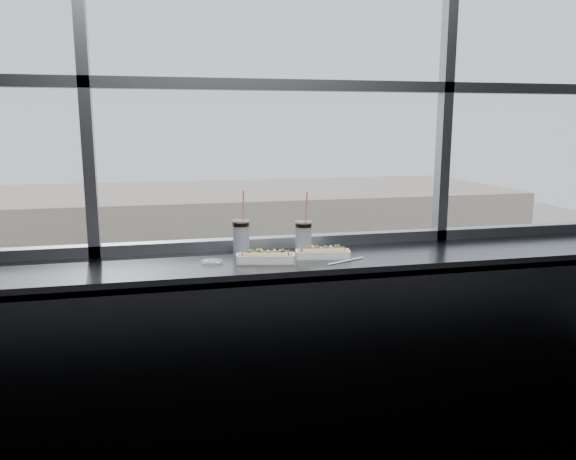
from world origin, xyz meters
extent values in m
plane|color=black|center=(0.00, 1.50, 0.55)|extent=(6.00, 0.00, 6.00)
plane|color=silver|center=(0.00, 1.52, 2.30)|extent=(6.00, 0.00, 6.00)
cube|color=#4C4F55|center=(0.00, 1.23, 1.07)|extent=(6.00, 0.55, 0.06)
cube|color=#4C4F55|center=(0.00, 0.97, 0.55)|extent=(6.00, 0.04, 1.04)
cube|color=white|center=(-0.14, 1.16, 1.10)|extent=(0.31, 0.15, 0.01)
cube|color=white|center=(-0.14, 1.16, 1.12)|extent=(0.31, 0.15, 0.04)
cylinder|color=tan|center=(-0.14, 1.16, 1.13)|extent=(0.23, 0.09, 0.05)
cylinder|color=brown|center=(-0.14, 1.16, 1.15)|extent=(0.24, 0.08, 0.03)
cube|color=white|center=(0.17, 1.19, 1.10)|extent=(0.29, 0.15, 0.01)
cube|color=white|center=(0.17, 1.19, 1.12)|extent=(0.29, 0.15, 0.04)
cylinder|color=tan|center=(0.17, 1.19, 1.13)|extent=(0.22, 0.09, 0.05)
cylinder|color=brown|center=(0.17, 1.19, 1.14)|extent=(0.23, 0.08, 0.03)
cylinder|color=white|center=(-0.24, 1.37, 1.19)|extent=(0.09, 0.09, 0.18)
cylinder|color=black|center=(-0.24, 1.37, 1.27)|extent=(0.09, 0.09, 0.02)
cylinder|color=silver|center=(-0.24, 1.37, 1.28)|extent=(0.10, 0.10, 0.01)
cylinder|color=#FF6E68|center=(-0.22, 1.36, 1.36)|extent=(0.01, 0.05, 0.18)
cylinder|color=white|center=(0.09, 1.29, 1.19)|extent=(0.09, 0.09, 0.17)
cylinder|color=black|center=(0.09, 1.29, 1.26)|extent=(0.09, 0.09, 0.02)
cylinder|color=silver|center=(0.09, 1.29, 1.28)|extent=(0.09, 0.09, 0.01)
cylinder|color=#FF6E68|center=(0.10, 1.28, 1.35)|extent=(0.01, 0.05, 0.18)
cylinder|color=white|center=(0.26, 1.08, 1.10)|extent=(0.22, 0.11, 0.01)
ellipsoid|color=silver|center=(-0.41, 1.20, 1.11)|extent=(0.11, 0.08, 0.03)
plane|color=gray|center=(0.00, 45.00, -11.00)|extent=(120.00, 120.00, 0.00)
cube|color=black|center=(0.00, 21.50, -10.97)|extent=(80.00, 10.00, 0.06)
cube|color=gray|center=(0.00, 29.50, -10.98)|extent=(80.00, 6.00, 0.04)
cube|color=tan|center=(0.00, 39.50, -7.00)|extent=(50.00, 14.00, 8.00)
imported|color=#B60229|center=(0.87, 25.50, -9.91)|extent=(3.14, 6.38, 2.06)
imported|color=#B32204|center=(0.73, 17.50, -9.78)|extent=(3.74, 7.26, 2.32)
imported|color=navy|center=(14.07, 17.50, -9.94)|extent=(2.66, 6.06, 2.00)
imported|color=silver|center=(5.16, 17.50, -9.89)|extent=(3.33, 6.54, 2.09)
imported|color=white|center=(10.20, 25.50, -9.79)|extent=(3.65, 7.20, 2.31)
imported|color=#66605B|center=(6.49, 28.61, -9.81)|extent=(0.76, 1.02, 2.29)
imported|color=#66605B|center=(9.31, 30.67, -9.90)|extent=(0.70, 0.94, 2.11)
cylinder|color=#47382B|center=(-7.74, 29.50, -9.72)|extent=(0.26, 0.26, 2.55)
sphere|color=#366917|center=(-7.74, 29.50, -7.38)|extent=(3.40, 3.40, 3.40)
cylinder|color=#47382B|center=(1.06, 29.50, -9.63)|extent=(0.27, 0.27, 2.73)
sphere|color=#366917|center=(1.06, 29.50, -7.13)|extent=(3.64, 3.64, 3.64)
cylinder|color=#47382B|center=(11.71, 29.50, -9.74)|extent=(0.25, 0.25, 2.52)
sphere|color=#366917|center=(11.71, 29.50, -7.42)|extent=(3.37, 3.37, 3.37)
camera|label=1|loc=(-0.66, -1.56, 1.80)|focal=35.00mm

